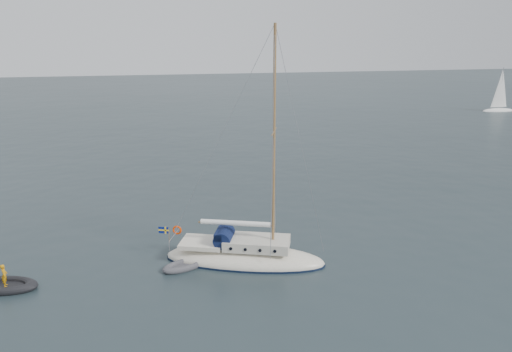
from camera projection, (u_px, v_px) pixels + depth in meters
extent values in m
plane|color=black|center=(258.00, 243.00, 32.35)|extent=(300.00, 300.00, 0.00)
ellipsoid|color=white|center=(245.00, 259.00, 29.60)|extent=(9.49, 2.95, 1.58)
cube|color=beige|center=(257.00, 241.00, 29.47)|extent=(3.80, 2.00, 0.58)
cube|color=white|center=(202.00, 249.00, 28.79)|extent=(2.53, 2.00, 0.26)
cylinder|color=#0D1639|center=(224.00, 240.00, 28.96)|extent=(1.01, 1.74, 1.01)
cube|color=#0D1639|center=(220.00, 237.00, 28.85)|extent=(0.47, 1.74, 0.42)
cylinder|color=olive|center=(273.00, 140.00, 28.05)|extent=(0.16, 0.16, 12.65)
cylinder|color=olive|center=(273.00, 129.00, 27.88)|extent=(0.05, 2.32, 0.05)
cylinder|color=olive|center=(235.00, 225.00, 28.88)|extent=(4.43, 0.11, 0.11)
cylinder|color=white|center=(235.00, 224.00, 28.87)|extent=(4.12, 0.30, 0.30)
cylinder|color=#98989F|center=(172.00, 244.00, 28.29)|extent=(0.04, 2.32, 0.04)
torus|color=#F43900|center=(170.00, 240.00, 28.87)|extent=(0.57, 0.11, 0.57)
cylinder|color=olive|center=(165.00, 247.00, 28.24)|extent=(0.03, 0.03, 0.95)
cube|color=navy|center=(159.00, 242.00, 28.08)|extent=(0.63, 0.02, 0.40)
cube|color=yellow|center=(159.00, 242.00, 28.08)|extent=(0.65, 0.03, 0.09)
cube|color=yellow|center=(162.00, 242.00, 28.11)|extent=(0.09, 0.03, 0.42)
cylinder|color=black|center=(231.00, 237.00, 30.11)|extent=(0.19, 0.06, 0.19)
cylinder|color=black|center=(237.00, 250.00, 28.22)|extent=(0.19, 0.06, 0.19)
cylinder|color=black|center=(244.00, 236.00, 30.30)|extent=(0.19, 0.06, 0.19)
cylinder|color=black|center=(252.00, 249.00, 28.40)|extent=(0.19, 0.06, 0.19)
cylinder|color=black|center=(258.00, 234.00, 30.49)|extent=(0.19, 0.06, 0.19)
cylinder|color=black|center=(266.00, 247.00, 28.59)|extent=(0.19, 0.06, 0.19)
cylinder|color=black|center=(271.00, 233.00, 30.68)|extent=(0.19, 0.06, 0.19)
cylinder|color=black|center=(280.00, 246.00, 28.78)|extent=(0.19, 0.06, 0.19)
cube|color=#4F4F54|center=(184.00, 266.00, 28.77)|extent=(1.61, 0.66, 0.09)
cube|color=black|center=(2.00, 287.00, 26.41)|extent=(2.36, 0.99, 0.12)
imported|color=orange|center=(5.00, 275.00, 26.28)|extent=(0.43, 0.53, 1.24)
ellipsoid|color=white|center=(498.00, 111.00, 88.89)|extent=(6.18, 2.06, 1.03)
cylinder|color=#98989F|center=(501.00, 88.00, 87.79)|extent=(0.10, 0.10, 7.21)
cone|color=white|center=(501.00, 88.00, 87.78)|extent=(3.30, 3.30, 6.69)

